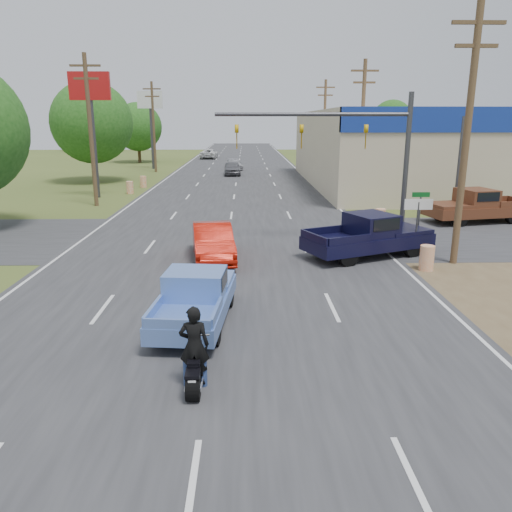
{
  "coord_description": "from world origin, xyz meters",
  "views": [
    {
      "loc": [
        0.88,
        -6.72,
        5.68
      ],
      "look_at": [
        1.23,
        9.49,
        1.3
      ],
      "focal_mm": 35.0,
      "sensor_mm": 36.0,
      "label": 1
    }
  ],
  "objects_px": {
    "motorcycle": "(195,370)",
    "distant_car_silver": "(234,164)",
    "blue_pickup": "(196,296)",
    "brown_pickup": "(475,206)",
    "distant_car_grey": "(233,168)",
    "rider": "(194,350)",
    "navy_pickup": "(371,235)",
    "red_convertible": "(213,242)",
    "distant_car_white": "(209,154)"
  },
  "relations": [
    {
      "from": "distant_car_grey",
      "to": "navy_pickup",
      "type": "bearing_deg",
      "value": -79.83
    },
    {
      "from": "navy_pickup",
      "to": "distant_car_grey",
      "type": "distance_m",
      "value": 34.86
    },
    {
      "from": "rider",
      "to": "blue_pickup",
      "type": "distance_m",
      "value": 3.75
    },
    {
      "from": "rider",
      "to": "motorcycle",
      "type": "bearing_deg",
      "value": 90.0
    },
    {
      "from": "distant_car_white",
      "to": "distant_car_grey",
      "type": "bearing_deg",
      "value": 101.29
    },
    {
      "from": "red_convertible",
      "to": "navy_pickup",
      "type": "xyz_separation_m",
      "value": [
        6.81,
        0.48,
        0.19
      ]
    },
    {
      "from": "navy_pickup",
      "to": "brown_pickup",
      "type": "height_order",
      "value": "brown_pickup"
    },
    {
      "from": "rider",
      "to": "distant_car_white",
      "type": "height_order",
      "value": "rider"
    },
    {
      "from": "navy_pickup",
      "to": "brown_pickup",
      "type": "xyz_separation_m",
      "value": [
        7.86,
        7.36,
        0.04
      ]
    },
    {
      "from": "motorcycle",
      "to": "rider",
      "type": "height_order",
      "value": "rider"
    },
    {
      "from": "brown_pickup",
      "to": "motorcycle",
      "type": "bearing_deg",
      "value": 130.18
    },
    {
      "from": "red_convertible",
      "to": "rider",
      "type": "height_order",
      "value": "rider"
    },
    {
      "from": "blue_pickup",
      "to": "brown_pickup",
      "type": "relative_size",
      "value": 0.79
    },
    {
      "from": "brown_pickup",
      "to": "distant_car_silver",
      "type": "height_order",
      "value": "brown_pickup"
    },
    {
      "from": "blue_pickup",
      "to": "distant_car_grey",
      "type": "bearing_deg",
      "value": 95.47
    },
    {
      "from": "navy_pickup",
      "to": "distant_car_white",
      "type": "bearing_deg",
      "value": 166.47
    },
    {
      "from": "distant_car_grey",
      "to": "distant_car_silver",
      "type": "bearing_deg",
      "value": 88.91
    },
    {
      "from": "distant_car_white",
      "to": "rider",
      "type": "bearing_deg",
      "value": 95.28
    },
    {
      "from": "navy_pickup",
      "to": "brown_pickup",
      "type": "relative_size",
      "value": 0.98
    },
    {
      "from": "rider",
      "to": "navy_pickup",
      "type": "bearing_deg",
      "value": -121.47
    },
    {
      "from": "brown_pickup",
      "to": "distant_car_grey",
      "type": "distance_m",
      "value": 30.58
    },
    {
      "from": "red_convertible",
      "to": "distant_car_white",
      "type": "bearing_deg",
      "value": 86.63
    },
    {
      "from": "motorcycle",
      "to": "distant_car_silver",
      "type": "relative_size",
      "value": 0.43
    },
    {
      "from": "blue_pickup",
      "to": "brown_pickup",
      "type": "bearing_deg",
      "value": 50.35
    },
    {
      "from": "brown_pickup",
      "to": "distant_car_white",
      "type": "xyz_separation_m",
      "value": [
        -19.0,
        52.09,
        -0.23
      ]
    },
    {
      "from": "brown_pickup",
      "to": "distant_car_silver",
      "type": "relative_size",
      "value": 1.4
    },
    {
      "from": "rider",
      "to": "distant_car_grey",
      "type": "height_order",
      "value": "rider"
    },
    {
      "from": "distant_car_silver",
      "to": "motorcycle",
      "type": "bearing_deg",
      "value": -98.58
    },
    {
      "from": "red_convertible",
      "to": "distant_car_grey",
      "type": "distance_m",
      "value": 34.67
    },
    {
      "from": "navy_pickup",
      "to": "distant_car_silver",
      "type": "height_order",
      "value": "navy_pickup"
    },
    {
      "from": "brown_pickup",
      "to": "distant_car_grey",
      "type": "height_order",
      "value": "brown_pickup"
    },
    {
      "from": "navy_pickup",
      "to": "distant_car_grey",
      "type": "height_order",
      "value": "navy_pickup"
    },
    {
      "from": "distant_car_silver",
      "to": "blue_pickup",
      "type": "bearing_deg",
      "value": -98.94
    },
    {
      "from": "navy_pickup",
      "to": "distant_car_grey",
      "type": "relative_size",
      "value": 1.38
    },
    {
      "from": "distant_car_silver",
      "to": "brown_pickup",
      "type": "bearing_deg",
      "value": -75.06
    },
    {
      "from": "navy_pickup",
      "to": "distant_car_white",
      "type": "distance_m",
      "value": 60.49
    },
    {
      "from": "motorcycle",
      "to": "blue_pickup",
      "type": "height_order",
      "value": "blue_pickup"
    },
    {
      "from": "rider",
      "to": "distant_car_silver",
      "type": "distance_m",
      "value": 51.61
    },
    {
      "from": "motorcycle",
      "to": "distant_car_silver",
      "type": "distance_m",
      "value": 51.65
    },
    {
      "from": "distant_car_grey",
      "to": "blue_pickup",
      "type": "bearing_deg",
      "value": -91.18
    },
    {
      "from": "brown_pickup",
      "to": "distant_car_grey",
      "type": "relative_size",
      "value": 1.41
    },
    {
      "from": "rider",
      "to": "blue_pickup",
      "type": "bearing_deg",
      "value": -85.82
    },
    {
      "from": "rider",
      "to": "brown_pickup",
      "type": "bearing_deg",
      "value": -128.81
    },
    {
      "from": "red_convertible",
      "to": "blue_pickup",
      "type": "distance_m",
      "value": 6.78
    },
    {
      "from": "distant_car_white",
      "to": "red_convertible",
      "type": "bearing_deg",
      "value": 95.69
    },
    {
      "from": "rider",
      "to": "brown_pickup",
      "type": "distance_m",
      "value": 23.34
    },
    {
      "from": "motorcycle",
      "to": "navy_pickup",
      "type": "relative_size",
      "value": 0.32
    },
    {
      "from": "distant_car_grey",
      "to": "distant_car_white",
      "type": "height_order",
      "value": "distant_car_white"
    },
    {
      "from": "navy_pickup",
      "to": "distant_car_silver",
      "type": "relative_size",
      "value": 1.37
    },
    {
      "from": "distant_car_white",
      "to": "navy_pickup",
      "type": "bearing_deg",
      "value": 102.17
    }
  ]
}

